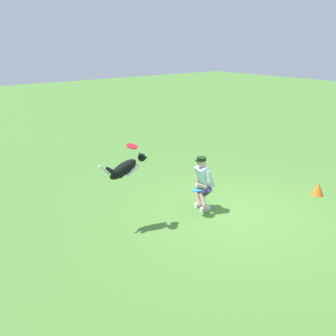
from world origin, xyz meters
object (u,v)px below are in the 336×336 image
(frisbee_flying, at_px, (132,146))
(training_cone, at_px, (318,189))
(person, at_px, (203,181))
(dog, at_px, (125,168))
(frisbee_held, at_px, (197,191))

(frisbee_flying, bearing_deg, training_cone, 160.85)
(person, xyz_separation_m, dog, (1.86, -0.39, 0.62))
(dog, relative_size, training_cone, 3.06)
(person, bearing_deg, dog, 1.30)
(person, height_order, frisbee_flying, frisbee_flying)
(frisbee_held, bearing_deg, person, -154.83)
(person, distance_m, dog, 2.00)
(frisbee_held, height_order, training_cone, frisbee_held)
(person, distance_m, training_cone, 3.23)
(dog, distance_m, frisbee_held, 1.76)
(dog, bearing_deg, frisbee_held, -8.80)
(training_cone, bearing_deg, dog, -19.33)
(frisbee_flying, xyz_separation_m, frisbee_held, (-1.37, 0.49, -1.17))
(person, distance_m, frisbee_held, 0.40)
(dog, height_order, frisbee_held, dog)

